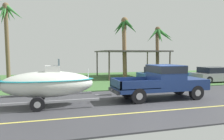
# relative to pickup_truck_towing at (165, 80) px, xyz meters

# --- Properties ---
(ground) EXTENTS (36.00, 22.00, 0.11)m
(ground) POSITION_rel_pickup_truck_towing_xyz_m (-0.85, 7.74, -1.07)
(ground) COLOR #38383D
(pickup_truck_towing) EXTENTS (5.54, 1.99, 1.92)m
(pickup_truck_towing) POSITION_rel_pickup_truck_towing_xyz_m (0.00, 0.00, 0.00)
(pickup_truck_towing) COLOR navy
(pickup_truck_towing) RESTS_ON ground
(boat_on_trailer) EXTENTS (5.75, 2.24, 2.30)m
(boat_on_trailer) POSITION_rel_pickup_truck_towing_xyz_m (-6.43, 0.00, 0.02)
(boat_on_trailer) COLOR gray
(boat_on_trailer) RESTS_ON ground
(parked_sedan_near) EXTENTS (4.33, 1.87, 1.38)m
(parked_sedan_near) POSITION_rel_pickup_truck_towing_xyz_m (3.51, 6.64, -0.38)
(parked_sedan_near) COLOR #234C89
(parked_sedan_near) RESTS_ON ground
(parked_sedan_far) EXTENTS (4.40, 1.93, 1.38)m
(parked_sedan_far) POSITION_rel_pickup_truck_towing_xyz_m (8.14, 5.14, -0.38)
(parked_sedan_far) COLOR #99999E
(parked_sedan_far) RESTS_ON ground
(carport_awning) EXTENTS (6.92, 5.73, 2.91)m
(carport_awning) POSITION_rel_pickup_truck_towing_xyz_m (2.31, 11.19, 1.73)
(carport_awning) COLOR #4C4238
(carport_awning) RESTS_ON ground
(palm_tree_near_left) EXTENTS (2.66, 2.73, 6.17)m
(palm_tree_near_left) POSITION_rel_pickup_truck_towing_xyz_m (0.92, 9.43, 3.47)
(palm_tree_near_left) COLOR brown
(palm_tree_near_left) RESTS_ON ground
(palm_tree_near_right) EXTENTS (3.01, 2.92, 5.38)m
(palm_tree_near_right) POSITION_rel_pickup_truck_towing_xyz_m (4.61, 9.27, 3.02)
(palm_tree_near_right) COLOR brown
(palm_tree_near_right) RESTS_ON ground
(palm_tree_mid) EXTENTS (2.99, 2.93, 7.26)m
(palm_tree_mid) POSITION_rel_pickup_truck_towing_xyz_m (-9.94, 11.11, 4.44)
(palm_tree_mid) COLOR brown
(palm_tree_mid) RESTS_ON ground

